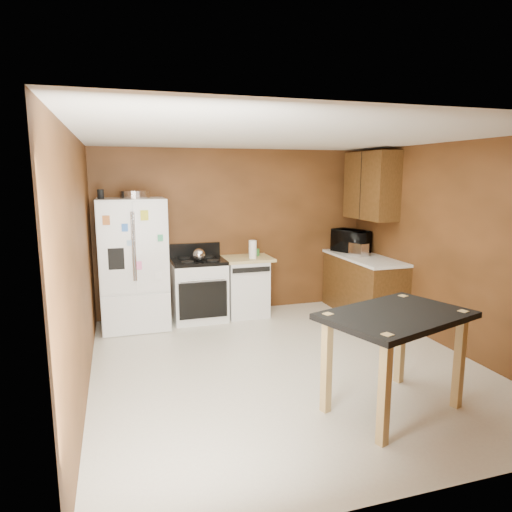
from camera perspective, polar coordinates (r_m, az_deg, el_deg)
name	(u,v)px	position (r m, az deg, el deg)	size (l,w,h in m)	color
floor	(286,365)	(5.30, 3.77, -13.39)	(4.50, 4.50, 0.00)	silver
ceiling	(289,137)	(4.88, 4.12, 14.66)	(4.50, 4.50, 0.00)	white
wall_back	(235,231)	(7.06, -2.63, 3.09)	(4.20, 4.20, 0.00)	brown
wall_front	(418,317)	(3.00, 19.62, -7.17)	(4.20, 4.20, 0.00)	brown
wall_left	(80,267)	(4.63, -21.14, -1.30)	(4.50, 4.50, 0.00)	brown
wall_right	(449,247)	(6.01, 22.98, 1.06)	(4.50, 4.50, 0.00)	brown
roasting_pan	(135,195)	(6.38, -14.91, 7.44)	(0.41, 0.41, 0.10)	silver
pen_cup	(101,194)	(6.31, -18.85, 7.32)	(0.08, 0.08, 0.13)	black
kettle	(199,255)	(6.53, -7.15, 0.15)	(0.18, 0.18, 0.18)	silver
paper_towel	(253,249)	(6.74, -0.42, 0.84)	(0.12, 0.12, 0.27)	white
green_canister	(256,252)	(6.98, 0.05, 0.46)	(0.09, 0.09, 0.10)	green
toaster	(359,249)	(7.08, 12.70, 0.81)	(0.16, 0.27, 0.19)	silver
microwave	(351,242)	(7.41, 11.76, 1.74)	(0.58, 0.39, 0.32)	black
refrigerator	(134,264)	(6.51, -15.05, -0.95)	(0.90, 0.80, 1.80)	white
gas_range	(199,289)	(6.76, -7.15, -4.10)	(0.76, 0.68, 1.10)	white
dishwasher	(246,286)	(6.94, -1.31, -3.73)	(0.78, 0.63, 0.89)	white
right_cabinets	(365,255)	(7.11, 13.51, 0.08)	(0.63, 1.58, 2.45)	brown
island	(396,328)	(4.27, 17.04, -8.56)	(1.49, 1.21, 0.92)	black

